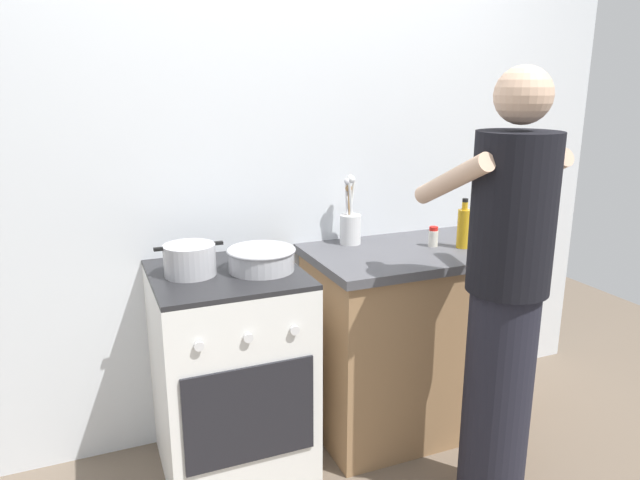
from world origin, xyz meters
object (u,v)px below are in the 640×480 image
object	(u,v)px
stove_range	(231,373)
person	(505,300)
spice_bottle	(433,237)
oil_bottle	(463,227)
pot	(190,260)
mixing_bowl	(261,258)
utensil_crock	(350,224)

from	to	relation	value
stove_range	person	bearing A→B (deg)	-33.73
spice_bottle	oil_bottle	size ratio (longest dim) A/B	0.41
pot	mixing_bowl	size ratio (longest dim) A/B	0.96
utensil_crock	spice_bottle	xyz separation A→B (m)	(0.34, -0.19, -0.05)
spice_bottle	oil_bottle	distance (m)	0.14
mixing_bowl	spice_bottle	size ratio (longest dim) A/B	2.97
utensil_crock	oil_bottle	size ratio (longest dim) A/B	1.41
mixing_bowl	oil_bottle	distance (m)	0.96
spice_bottle	utensil_crock	bearing A→B (deg)	150.41
stove_range	spice_bottle	distance (m)	1.11
mixing_bowl	utensil_crock	bearing A→B (deg)	24.60
oil_bottle	mixing_bowl	bearing A→B (deg)	178.16
mixing_bowl	pot	bearing A→B (deg)	169.82
spice_bottle	person	bearing A→B (deg)	-97.79
stove_range	mixing_bowl	bearing A→B (deg)	-12.73
mixing_bowl	person	size ratio (longest dim) A/B	0.17
mixing_bowl	spice_bottle	world-z (taller)	spice_bottle
stove_range	pot	world-z (taller)	pot
utensil_crock	person	bearing A→B (deg)	-72.45
pot	mixing_bowl	bearing A→B (deg)	-10.18
oil_bottle	spice_bottle	bearing A→B (deg)	147.73
spice_bottle	person	size ratio (longest dim) A/B	0.06
mixing_bowl	spice_bottle	distance (m)	0.85
stove_range	oil_bottle	xyz separation A→B (m)	(1.10, -0.06, 0.55)
stove_range	person	xyz separation A→B (m)	(0.90, -0.60, 0.41)
mixing_bowl	person	world-z (taller)	person
utensil_crock	pot	bearing A→B (deg)	-166.95
stove_range	pot	bearing A→B (deg)	172.41
pot	spice_bottle	xyz separation A→B (m)	(1.13, -0.01, -0.02)
pot	oil_bottle	distance (m)	1.25
pot	stove_range	bearing A→B (deg)	-7.59
pot	utensil_crock	bearing A→B (deg)	13.05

